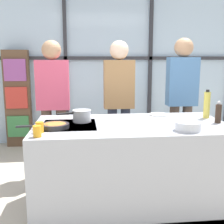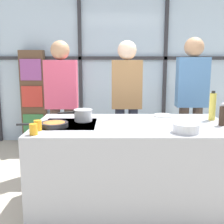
{
  "view_description": "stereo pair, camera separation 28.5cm",
  "coord_description": "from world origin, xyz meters",
  "views": [
    {
      "loc": [
        -0.48,
        -2.69,
        1.51
      ],
      "look_at": [
        -0.18,
        0.1,
        0.99
      ],
      "focal_mm": 45.0,
      "sensor_mm": 36.0,
      "label": 1
    },
    {
      "loc": [
        -0.19,
        -2.7,
        1.51
      ],
      "look_at": [
        -0.18,
        0.1,
        0.99
      ],
      "focal_mm": 45.0,
      "sensor_mm": 36.0,
      "label": 2
    }
  ],
  "objects": [
    {
      "name": "white_plate",
      "position": [
        0.38,
        0.38,
        0.9
      ],
      "size": [
        0.23,
        0.23,
        0.01
      ],
      "primitive_type": "cylinder",
      "color": "white",
      "rests_on": "demo_island"
    },
    {
      "name": "saucepan",
      "position": [
        -0.49,
        0.12,
        0.95
      ],
      "size": [
        0.34,
        0.2,
        0.12
      ],
      "color": "silver",
      "rests_on": "demo_island"
    },
    {
      "name": "bookshelf",
      "position": [
        -1.6,
        2.29,
        0.84
      ],
      "size": [
        0.43,
        0.19,
        1.68
      ],
      "color": "brown",
      "rests_on": "ground_plane"
    },
    {
      "name": "demo_island",
      "position": [
        -0.0,
        -0.0,
        0.44
      ],
      "size": [
        1.91,
        1.02,
        0.89
      ],
      "color": "#A8AAB2",
      "rests_on": "ground_plane"
    },
    {
      "name": "juice_glass_near",
      "position": [
        -0.86,
        -0.41,
        0.94
      ],
      "size": [
        0.07,
        0.07,
        0.09
      ],
      "primitive_type": "cylinder",
      "color": "orange",
      "rests_on": "demo_island"
    },
    {
      "name": "spectator_center_left",
      "position": [
        0.0,
        0.98,
        1.02
      ],
      "size": [
        0.4,
        0.25,
        1.76
      ],
      "rotation": [
        0.0,
        0.0,
        3.14
      ],
      "color": "#232838",
      "rests_on": "ground_plane"
    },
    {
      "name": "frying_pan",
      "position": [
        -0.75,
        -0.13,
        0.91
      ],
      "size": [
        0.47,
        0.26,
        0.04
      ],
      "color": "#232326",
      "rests_on": "demo_island"
    },
    {
      "name": "mixing_bowl",
      "position": [
        0.45,
        -0.34,
        0.93
      ],
      "size": [
        0.23,
        0.23,
        0.08
      ],
      "color": "silver",
      "rests_on": "demo_island"
    },
    {
      "name": "spectator_far_left",
      "position": [
        -0.86,
        0.98,
        1.01
      ],
      "size": [
        0.42,
        0.25,
        1.76
      ],
      "rotation": [
        0.0,
        0.0,
        3.14
      ],
      "color": "#47382D",
      "rests_on": "ground_plane"
    },
    {
      "name": "ground_plane",
      "position": [
        0.0,
        0.0,
        0.0
      ],
      "size": [
        18.0,
        18.0,
        0.0
      ],
      "primitive_type": "plane",
      "color": "#BCB29E"
    },
    {
      "name": "juice_glass_far",
      "position": [
        -0.86,
        -0.27,
        0.94
      ],
      "size": [
        0.07,
        0.07,
        0.09
      ],
      "primitive_type": "cylinder",
      "color": "orange",
      "rests_on": "demo_island"
    },
    {
      "name": "back_window_wall",
      "position": [
        0.0,
        2.48,
        1.4
      ],
      "size": [
        6.4,
        0.1,
        2.8
      ],
      "color": "silver",
      "rests_on": "ground_plane"
    },
    {
      "name": "pepper_grinder",
      "position": [
        0.87,
        -0.07,
        0.99
      ],
      "size": [
        0.06,
        0.06,
        0.22
      ],
      "color": "#332319",
      "rests_on": "demo_island"
    },
    {
      "name": "oil_bottle",
      "position": [
        0.86,
        0.18,
        1.03
      ],
      "size": [
        0.07,
        0.07,
        0.31
      ],
      "color": "#E0CC4C",
      "rests_on": "demo_island"
    },
    {
      "name": "spectator_center_right",
      "position": [
        0.86,
        0.98,
        1.05
      ],
      "size": [
        0.41,
        0.25,
        1.8
      ],
      "rotation": [
        0.0,
        0.0,
        3.14
      ],
      "color": "#47382D",
      "rests_on": "ground_plane"
    }
  ]
}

